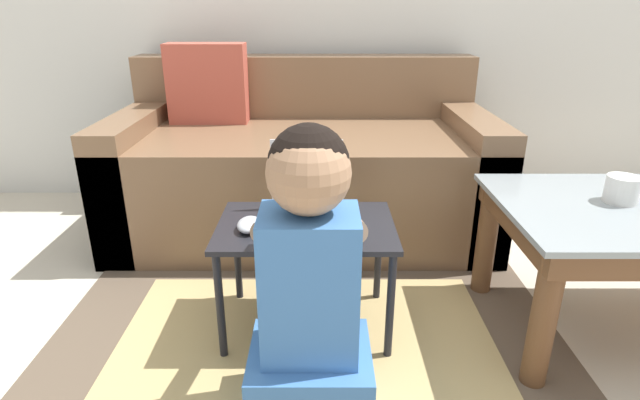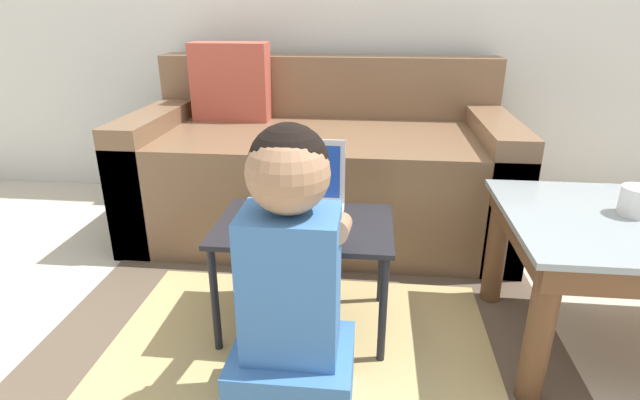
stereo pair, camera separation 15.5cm
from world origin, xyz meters
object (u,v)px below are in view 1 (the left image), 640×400
couch (302,168)px  computer_mouse (249,225)px  person_seated (309,289)px  laptop_desk (306,237)px  cup_on_table (622,189)px  laptop (306,206)px

couch → computer_mouse: 0.88m
couch → person_seated: size_ratio=2.16×
computer_mouse → person_seated: person_seated is taller
laptop_desk → computer_mouse: bearing=-165.8°
cup_on_table → laptop_desk: bearing=-179.5°
couch → laptop: bearing=-86.9°
couch → cup_on_table: 1.30m
laptop_desk → cup_on_table: 0.97m
cup_on_table → laptop: bearing=177.7°
computer_mouse → person_seated: size_ratio=0.14×
laptop → person_seated: 0.41m
couch → laptop_desk: size_ratio=3.04×
couch → laptop: couch is taller
laptop → person_seated: (0.02, -0.41, -0.05)m
person_seated → cup_on_table: 1.01m
couch → laptop: 0.78m
couch → laptop_desk: 0.82m
computer_mouse → cup_on_table: 1.13m
couch → laptop_desk: (0.04, -0.82, 0.03)m
laptop_desk → cup_on_table: bearing=0.5°
laptop_desk → laptop: 0.10m
couch → person_seated: couch is taller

